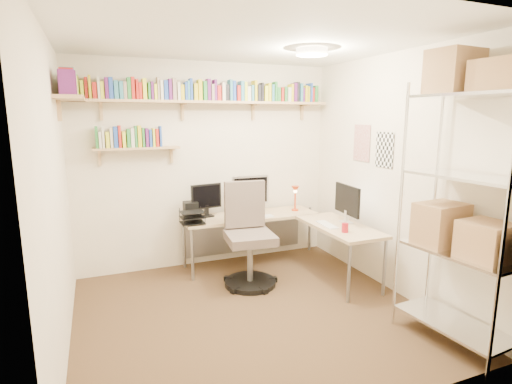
% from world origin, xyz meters
% --- Properties ---
extents(ground, '(3.20, 3.20, 0.00)m').
position_xyz_m(ground, '(0.00, 0.00, 0.00)').
color(ground, '#3F2B1B').
rests_on(ground, ground).
extents(room_shell, '(3.24, 3.04, 2.52)m').
position_xyz_m(room_shell, '(0.00, 0.00, 1.55)').
color(room_shell, '#F3E2C6').
rests_on(room_shell, ground).
extents(wall_shelves, '(3.12, 1.09, 0.80)m').
position_xyz_m(wall_shelves, '(-0.44, 1.30, 2.03)').
color(wall_shelves, tan).
rests_on(wall_shelves, ground).
extents(corner_desk, '(1.92, 1.66, 1.13)m').
position_xyz_m(corner_desk, '(0.54, 0.97, 0.64)').
color(corner_desk, '#CDB385').
rests_on(corner_desk, ground).
extents(office_chair, '(0.60, 0.61, 1.14)m').
position_xyz_m(office_chair, '(0.22, 0.67, 0.48)').
color(office_chair, black).
rests_on(office_chair, ground).
extents(wire_rack, '(0.53, 0.96, 2.36)m').
position_xyz_m(wire_rack, '(1.36, -1.08, 1.42)').
color(wire_rack, silver).
rests_on(wire_rack, ground).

